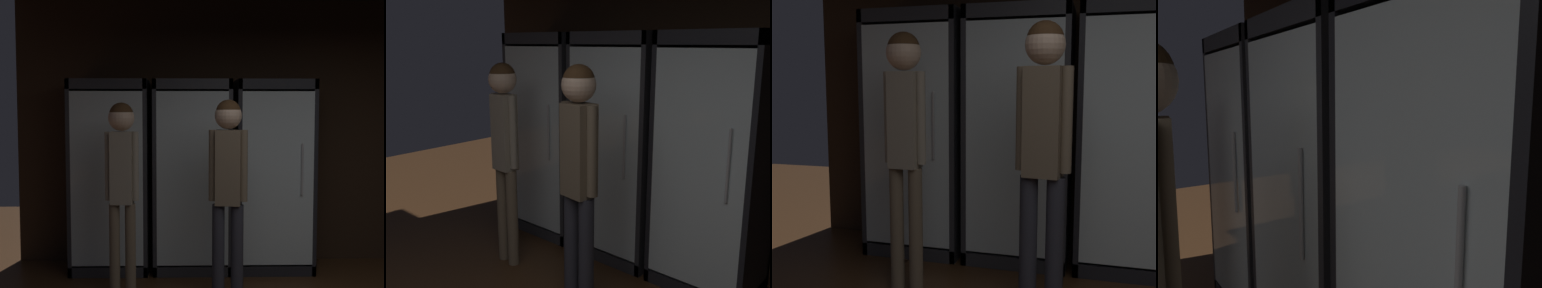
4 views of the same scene
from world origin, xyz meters
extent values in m
cube|color=black|center=(0.00, 3.03, 1.40)|extent=(6.00, 0.06, 2.80)
cube|color=#2B2B30|center=(-1.97, 2.96, 0.97)|extent=(0.77, 0.04, 1.93)
cube|color=#2B2B30|center=(-2.33, 2.70, 0.97)|extent=(0.04, 0.55, 1.93)
cube|color=#2B2B30|center=(-1.60, 2.70, 0.97)|extent=(0.04, 0.55, 1.93)
cube|color=#2B2B30|center=(-1.97, 2.70, 1.88)|extent=(0.77, 0.55, 0.10)
cube|color=#2B2B30|center=(-1.97, 2.70, 0.05)|extent=(0.77, 0.55, 0.10)
cube|color=white|center=(-1.97, 2.93, 0.97)|extent=(0.69, 0.02, 1.69)
cube|color=silver|center=(-1.97, 2.44, 0.97)|extent=(0.69, 0.02, 1.69)
cylinder|color=#B2B2B7|center=(-1.73, 2.41, 1.06)|extent=(0.02, 0.02, 0.50)
cube|color=silver|center=(-1.97, 2.70, 0.12)|extent=(0.67, 0.47, 0.02)
cylinder|color=black|center=(-2.13, 2.72, 0.24)|extent=(0.07, 0.07, 0.23)
cylinder|color=black|center=(-2.13, 2.72, 0.39)|extent=(0.03, 0.03, 0.06)
cylinder|color=white|center=(-2.13, 2.72, 0.24)|extent=(0.07, 0.07, 0.07)
cylinder|color=gray|center=(-1.79, 2.75, 0.23)|extent=(0.08, 0.08, 0.21)
cylinder|color=gray|center=(-1.79, 2.75, 0.39)|extent=(0.03, 0.03, 0.10)
cylinder|color=#B2332D|center=(-1.79, 2.75, 0.22)|extent=(0.08, 0.08, 0.06)
cube|color=silver|center=(-1.97, 2.70, 0.54)|extent=(0.67, 0.47, 0.02)
cylinder|color=black|center=(-2.22, 2.70, 0.64)|extent=(0.06, 0.06, 0.19)
cylinder|color=black|center=(-2.22, 2.70, 0.77)|extent=(0.02, 0.02, 0.07)
cylinder|color=tan|center=(-2.22, 2.70, 0.63)|extent=(0.06, 0.06, 0.06)
cylinder|color=gray|center=(-2.05, 2.74, 0.66)|extent=(0.06, 0.06, 0.23)
cylinder|color=gray|center=(-2.05, 2.74, 0.82)|extent=(0.02, 0.02, 0.09)
cylinder|color=#B2332D|center=(-2.05, 2.74, 0.63)|extent=(0.06, 0.06, 0.07)
cylinder|color=brown|center=(-1.89, 2.68, 0.66)|extent=(0.07, 0.07, 0.22)
cylinder|color=brown|center=(-1.89, 2.68, 0.80)|extent=(0.02, 0.02, 0.07)
cylinder|color=#B2332D|center=(-1.89, 2.68, 0.67)|extent=(0.08, 0.08, 0.09)
cylinder|color=brown|center=(-1.72, 2.68, 0.65)|extent=(0.07, 0.07, 0.20)
cylinder|color=brown|center=(-1.72, 2.68, 0.78)|extent=(0.02, 0.02, 0.06)
cylinder|color=tan|center=(-1.72, 2.68, 0.64)|extent=(0.08, 0.08, 0.06)
cube|color=silver|center=(-1.97, 2.70, 0.96)|extent=(0.67, 0.47, 0.02)
cylinder|color=gray|center=(-2.21, 2.67, 1.09)|extent=(0.07, 0.07, 0.24)
cylinder|color=gray|center=(-2.21, 2.67, 1.25)|extent=(0.03, 0.03, 0.08)
cylinder|color=#2D2D33|center=(-2.21, 2.67, 1.05)|extent=(0.07, 0.07, 0.09)
cylinder|color=#194723|center=(-2.04, 2.73, 1.06)|extent=(0.06, 0.06, 0.18)
cylinder|color=#194723|center=(-2.04, 2.73, 1.20)|extent=(0.02, 0.02, 0.09)
cylinder|color=#2D2D33|center=(-2.04, 2.73, 1.03)|extent=(0.07, 0.07, 0.05)
cylinder|color=#194723|center=(-1.88, 2.71, 1.08)|extent=(0.07, 0.07, 0.22)
cylinder|color=#194723|center=(-1.88, 2.71, 1.23)|extent=(0.02, 0.02, 0.10)
cylinder|color=beige|center=(-1.88, 2.71, 1.08)|extent=(0.08, 0.08, 0.08)
cylinder|color=brown|center=(-1.72, 2.67, 1.07)|extent=(0.07, 0.07, 0.19)
cylinder|color=brown|center=(-1.72, 2.67, 1.20)|extent=(0.03, 0.03, 0.08)
cylinder|color=white|center=(-1.72, 2.67, 1.05)|extent=(0.08, 0.08, 0.05)
cube|color=silver|center=(-1.97, 2.70, 1.38)|extent=(0.67, 0.47, 0.02)
cylinder|color=#9EAD99|center=(-2.14, 2.74, 1.50)|extent=(0.08, 0.08, 0.23)
cylinder|color=#9EAD99|center=(-2.14, 2.74, 1.65)|extent=(0.03, 0.03, 0.07)
cylinder|color=tan|center=(-2.14, 2.74, 1.47)|extent=(0.08, 0.08, 0.08)
cylinder|color=#336B38|center=(-1.80, 2.68, 1.51)|extent=(0.07, 0.07, 0.24)
cylinder|color=#336B38|center=(-1.80, 2.68, 1.66)|extent=(0.03, 0.03, 0.07)
cylinder|color=white|center=(-1.80, 2.68, 1.48)|extent=(0.08, 0.08, 0.09)
cube|color=#2B2B30|center=(-1.14, 2.96, 0.97)|extent=(0.77, 0.04, 1.93)
cube|color=#2B2B30|center=(-1.51, 2.70, 0.97)|extent=(0.04, 0.55, 1.93)
cube|color=#2B2B30|center=(-0.77, 2.70, 0.97)|extent=(0.04, 0.55, 1.93)
cube|color=#2B2B30|center=(-1.14, 2.70, 1.88)|extent=(0.77, 0.55, 0.10)
cube|color=#2B2B30|center=(-1.14, 2.70, 0.05)|extent=(0.77, 0.55, 0.10)
cube|color=white|center=(-1.14, 2.93, 0.97)|extent=(0.69, 0.02, 1.69)
cube|color=silver|center=(-1.14, 2.44, 0.97)|extent=(0.69, 0.02, 1.69)
cylinder|color=#B2B2B7|center=(-0.91, 2.41, 1.06)|extent=(0.02, 0.02, 0.50)
cube|color=silver|center=(-1.14, 2.70, 0.12)|extent=(0.67, 0.47, 0.02)
cylinder|color=brown|center=(-1.40, 2.66, 0.23)|extent=(0.08, 0.08, 0.21)
cylinder|color=brown|center=(-1.40, 2.66, 0.37)|extent=(0.03, 0.03, 0.07)
cylinder|color=#B2332D|center=(-1.40, 2.66, 0.21)|extent=(0.08, 0.08, 0.07)
cylinder|color=black|center=(-1.23, 2.75, 0.22)|extent=(0.08, 0.08, 0.18)
cylinder|color=black|center=(-1.23, 2.75, 0.34)|extent=(0.03, 0.03, 0.07)
cylinder|color=#2D2D33|center=(-1.23, 2.75, 0.21)|extent=(0.08, 0.08, 0.06)
cylinder|color=gray|center=(-1.05, 2.68, 0.25)|extent=(0.07, 0.07, 0.24)
cylinder|color=gray|center=(-1.05, 2.68, 0.40)|extent=(0.03, 0.03, 0.08)
cylinder|color=white|center=(-1.05, 2.68, 0.24)|extent=(0.08, 0.08, 0.09)
cylinder|color=gray|center=(-0.89, 2.71, 0.22)|extent=(0.07, 0.07, 0.19)
cylinder|color=gray|center=(-0.89, 2.71, 0.36)|extent=(0.02, 0.02, 0.09)
cylinder|color=white|center=(-0.89, 2.71, 0.22)|extent=(0.07, 0.07, 0.07)
cube|color=silver|center=(-1.14, 2.70, 0.68)|extent=(0.67, 0.47, 0.02)
cylinder|color=brown|center=(-1.30, 2.70, 0.79)|extent=(0.07, 0.07, 0.20)
cylinder|color=brown|center=(-1.30, 2.70, 0.92)|extent=(0.02, 0.02, 0.06)
cylinder|color=#B2332D|center=(-1.30, 2.70, 0.79)|extent=(0.07, 0.07, 0.05)
cylinder|color=gray|center=(-0.98, 2.65, 0.80)|extent=(0.07, 0.07, 0.22)
cylinder|color=gray|center=(-0.98, 2.65, 0.94)|extent=(0.02, 0.02, 0.06)
cylinder|color=beige|center=(-0.98, 2.65, 0.79)|extent=(0.08, 0.08, 0.07)
cube|color=silver|center=(-1.14, 2.70, 1.24)|extent=(0.67, 0.47, 0.02)
cylinder|color=black|center=(-1.39, 2.71, 1.37)|extent=(0.08, 0.08, 0.23)
cylinder|color=black|center=(-1.39, 2.71, 1.51)|extent=(0.03, 0.03, 0.06)
cylinder|color=beige|center=(-1.39, 2.71, 1.37)|extent=(0.08, 0.08, 0.08)
cylinder|color=brown|center=(-1.23, 2.70, 1.37)|extent=(0.07, 0.07, 0.24)
cylinder|color=brown|center=(-1.23, 2.70, 1.52)|extent=(0.03, 0.03, 0.07)
cylinder|color=#B2332D|center=(-1.23, 2.70, 1.37)|extent=(0.08, 0.08, 0.06)
cylinder|color=gray|center=(-1.06, 2.67, 1.36)|extent=(0.08, 0.08, 0.22)
cylinder|color=gray|center=(-1.06, 2.67, 1.51)|extent=(0.03, 0.03, 0.08)
cylinder|color=white|center=(-1.06, 2.67, 1.34)|extent=(0.08, 0.08, 0.08)
cylinder|color=brown|center=(-0.88, 2.70, 1.36)|extent=(0.07, 0.07, 0.23)
cylinder|color=brown|center=(-0.88, 2.70, 1.53)|extent=(0.03, 0.03, 0.10)
cylinder|color=white|center=(-0.88, 2.70, 1.36)|extent=(0.08, 0.08, 0.08)
cube|color=black|center=(-0.32, 2.96, 0.97)|extent=(0.77, 0.04, 1.93)
cube|color=black|center=(-0.68, 2.70, 0.97)|extent=(0.04, 0.55, 1.93)
cube|color=black|center=(0.05, 2.70, 0.97)|extent=(0.04, 0.55, 1.93)
cube|color=black|center=(-0.32, 2.70, 1.88)|extent=(0.77, 0.55, 0.10)
cube|color=black|center=(-0.32, 2.70, 0.05)|extent=(0.77, 0.55, 0.10)
cube|color=white|center=(-0.32, 2.93, 0.97)|extent=(0.69, 0.02, 1.69)
cube|color=silver|center=(-0.32, 2.44, 0.97)|extent=(0.69, 0.02, 1.69)
cylinder|color=#B2B2B7|center=(-0.08, 2.41, 1.06)|extent=(0.02, 0.02, 0.50)
cube|color=silver|center=(-0.32, 2.70, 0.12)|extent=(0.67, 0.47, 0.02)
cylinder|color=#336B38|center=(-0.47, 2.67, 0.22)|extent=(0.07, 0.07, 0.19)
cylinder|color=#336B38|center=(-0.47, 2.67, 0.36)|extent=(0.03, 0.03, 0.09)
cylinder|color=#2D2D33|center=(-0.47, 2.67, 0.21)|extent=(0.07, 0.07, 0.08)
cylinder|color=#194723|center=(-0.14, 2.73, 0.23)|extent=(0.07, 0.07, 0.20)
cylinder|color=#194723|center=(-0.14, 2.73, 0.36)|extent=(0.02, 0.02, 0.08)
cylinder|color=#B2332D|center=(-0.14, 2.73, 0.20)|extent=(0.08, 0.08, 0.08)
cube|color=silver|center=(-0.32, 2.70, 0.68)|extent=(0.67, 0.47, 0.02)
cylinder|color=gray|center=(-0.54, 2.67, 0.80)|extent=(0.07, 0.07, 0.22)
cylinder|color=gray|center=(-0.54, 2.67, 0.96)|extent=(0.02, 0.02, 0.09)
cylinder|color=#B2332D|center=(-0.54, 2.67, 0.77)|extent=(0.07, 0.07, 0.06)
cylinder|color=brown|center=(-0.31, 2.69, 0.79)|extent=(0.08, 0.08, 0.20)
cylinder|color=brown|center=(-0.31, 2.69, 0.92)|extent=(0.02, 0.02, 0.07)
cylinder|color=white|center=(-0.31, 2.69, 0.78)|extent=(0.08, 0.08, 0.08)
cylinder|color=#336B38|center=(-0.10, 2.69, 0.78)|extent=(0.08, 0.08, 0.19)
cylinder|color=#336B38|center=(-0.10, 2.69, 0.92)|extent=(0.03, 0.03, 0.07)
cylinder|color=tan|center=(-0.10, 2.69, 0.78)|extent=(0.08, 0.08, 0.05)
cube|color=silver|center=(-0.32, 2.70, 1.24)|extent=(0.67, 0.47, 0.02)
cylinder|color=brown|center=(-0.48, 2.66, 1.36)|extent=(0.06, 0.06, 0.22)
cylinder|color=brown|center=(-0.48, 2.66, 1.51)|extent=(0.02, 0.02, 0.08)
cylinder|color=white|center=(-0.48, 2.66, 1.35)|extent=(0.07, 0.07, 0.06)
cylinder|color=gray|center=(-0.14, 2.69, 1.36)|extent=(0.06, 0.06, 0.21)
cylinder|color=gray|center=(-0.14, 2.69, 1.51)|extent=(0.02, 0.02, 0.08)
cylinder|color=tan|center=(-0.14, 2.69, 1.35)|extent=(0.06, 0.06, 0.08)
cylinder|color=#72604C|center=(-1.83, 1.94, 0.41)|extent=(0.09, 0.09, 0.83)
cylinder|color=#72604C|center=(-1.69, 1.93, 0.41)|extent=(0.09, 0.09, 0.83)
cube|color=gray|center=(-1.76, 1.94, 1.14)|extent=(0.20, 0.15, 0.62)
cylinder|color=gray|center=(-1.87, 1.94, 1.15)|extent=(0.06, 0.06, 0.59)
cylinder|color=gray|center=(-1.64, 1.93, 1.15)|extent=(0.06, 0.06, 0.59)
sphere|color=beige|center=(-1.76, 1.94, 1.56)|extent=(0.22, 0.22, 0.22)
sphere|color=#472D19|center=(-1.76, 1.94, 1.59)|extent=(0.21, 0.21, 0.21)
cylinder|color=#2D2D38|center=(-0.94, 1.84, 0.42)|extent=(0.11, 0.11, 0.84)
cylinder|color=#2D2D38|center=(-0.78, 1.81, 0.42)|extent=(0.11, 0.11, 0.84)
cube|color=#72604C|center=(-0.86, 1.82, 1.15)|extent=(0.23, 0.19, 0.63)
cylinder|color=#72604C|center=(-0.99, 1.84, 1.17)|extent=(0.07, 0.07, 0.60)
cylinder|color=#72604C|center=(-0.73, 1.81, 1.17)|extent=(0.07, 0.07, 0.60)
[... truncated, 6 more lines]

